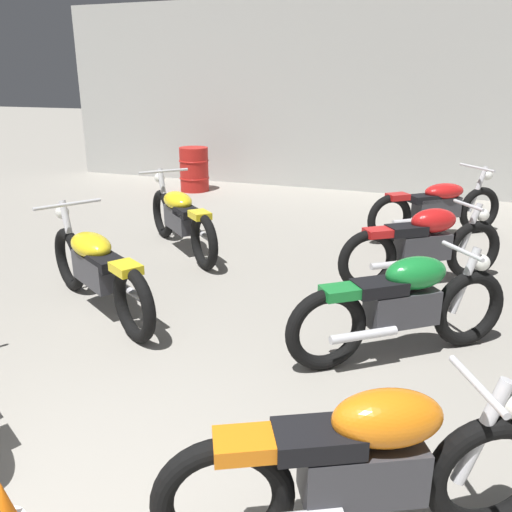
# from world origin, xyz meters

# --- Properties ---
(back_wall) EXTENTS (12.93, 0.24, 3.60)m
(back_wall) POSITION_xyz_m (0.00, 9.32, 1.80)
(back_wall) COLOR #B2B2AD
(back_wall) RESTS_ON ground
(motorcycle_left_row_1) EXTENTS (1.91, 1.22, 0.97)m
(motorcycle_left_row_1) POSITION_xyz_m (-1.40, 2.67, 0.45)
(motorcycle_left_row_1) COLOR black
(motorcycle_left_row_1) RESTS_ON ground
(motorcycle_left_row_2) EXTENTS (1.69, 1.53, 0.97)m
(motorcycle_left_row_2) POSITION_xyz_m (-1.54, 4.63, 0.45)
(motorcycle_left_row_2) COLOR black
(motorcycle_left_row_2) RESTS_ON ground
(motorcycle_right_row_0) EXTENTS (1.80, 1.01, 0.88)m
(motorcycle_right_row_0) POSITION_xyz_m (1.44, 0.82, 0.46)
(motorcycle_right_row_0) COLOR black
(motorcycle_right_row_0) RESTS_ON ground
(motorcycle_right_row_1) EXTENTS (1.62, 1.30, 0.88)m
(motorcycle_right_row_1) POSITION_xyz_m (1.42, 2.78, 0.46)
(motorcycle_right_row_1) COLOR black
(motorcycle_right_row_1) RESTS_ON ground
(motorcycle_right_row_2) EXTENTS (1.65, 1.26, 0.88)m
(motorcycle_right_row_2) POSITION_xyz_m (1.46, 4.49, 0.46)
(motorcycle_right_row_2) COLOR black
(motorcycle_right_row_2) RESTS_ON ground
(motorcycle_right_row_3) EXTENTS (1.74, 1.47, 0.97)m
(motorcycle_right_row_3) POSITION_xyz_m (1.52, 6.42, 0.45)
(motorcycle_right_row_3) COLOR black
(motorcycle_right_row_3) RESTS_ON ground
(oil_drum) EXTENTS (0.59, 0.59, 0.85)m
(oil_drum) POSITION_xyz_m (-3.11, 8.14, 0.43)
(oil_drum) COLOR red
(oil_drum) RESTS_ON ground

